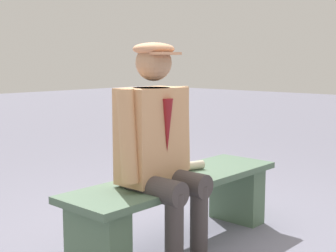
# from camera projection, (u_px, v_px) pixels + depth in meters

# --- Properties ---
(ground_plane) EXTENTS (30.00, 30.00, 0.00)m
(ground_plane) POSITION_uv_depth(u_px,v_px,m) (178.00, 245.00, 3.22)
(ground_plane) COLOR slate
(bench) EXTENTS (1.69, 0.48, 0.47)m
(bench) POSITION_uv_depth(u_px,v_px,m) (178.00, 201.00, 3.18)
(bench) COLOR #506B54
(bench) RESTS_ON ground
(seated_man) EXTENTS (0.58, 0.59, 1.34)m
(seated_man) POSITION_uv_depth(u_px,v_px,m) (159.00, 142.00, 2.90)
(seated_man) COLOR tan
(seated_man) RESTS_ON ground
(rolled_magazine) EXTENTS (0.21, 0.12, 0.06)m
(rolled_magazine) POSITION_uv_depth(u_px,v_px,m) (191.00, 166.00, 3.35)
(rolled_magazine) COLOR beige
(rolled_magazine) RESTS_ON bench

